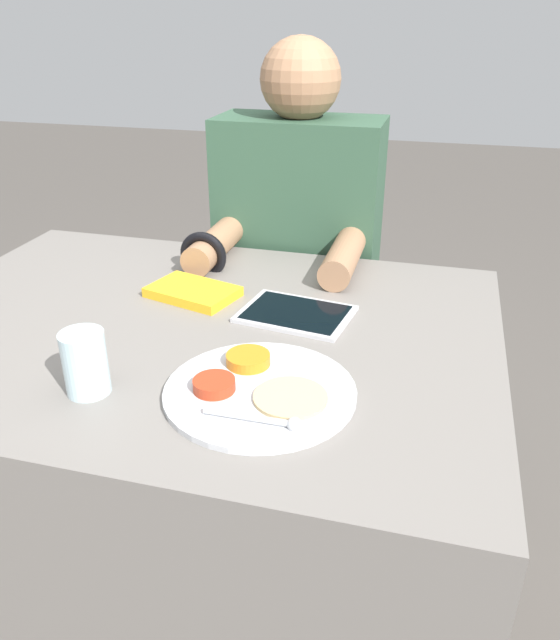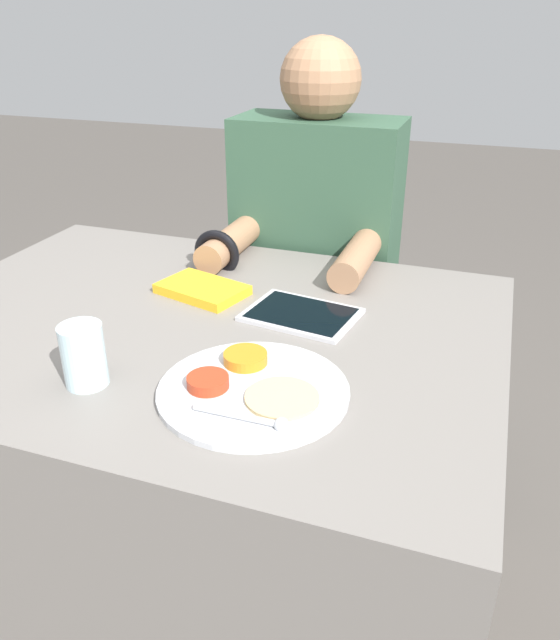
{
  "view_description": "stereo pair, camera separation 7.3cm",
  "coord_description": "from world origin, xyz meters",
  "px_view_note": "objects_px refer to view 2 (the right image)",
  "views": [
    {
      "loc": [
        0.44,
        -0.97,
        1.28
      ],
      "look_at": [
        0.19,
        -0.05,
        0.81
      ],
      "focal_mm": 35.0,
      "sensor_mm": 36.0,
      "label": 1
    },
    {
      "loc": [
        0.51,
        -0.95,
        1.28
      ],
      "look_at": [
        0.19,
        -0.05,
        0.81
      ],
      "focal_mm": 35.0,
      "sensor_mm": 36.0,
      "label": 2
    }
  ],
  "objects_px": {
    "thali_tray": "(252,388)",
    "drinking_glass": "(84,355)",
    "red_notebook": "(202,290)",
    "tablet_device": "(301,314)",
    "person_diner": "(314,296)"
  },
  "relations": [
    {
      "from": "thali_tray",
      "to": "drinking_glass",
      "type": "xyz_separation_m",
      "value": [
        -0.26,
        -0.06,
        0.04
      ]
    },
    {
      "from": "person_diner",
      "to": "drinking_glass",
      "type": "distance_m",
      "value": 0.84
    },
    {
      "from": "thali_tray",
      "to": "tablet_device",
      "type": "xyz_separation_m",
      "value": [
        -0.01,
        0.28,
        -0.0
      ]
    },
    {
      "from": "tablet_device",
      "to": "person_diner",
      "type": "bearing_deg",
      "value": 103.1
    },
    {
      "from": "tablet_device",
      "to": "drinking_glass",
      "type": "relative_size",
      "value": 2.23
    },
    {
      "from": "thali_tray",
      "to": "person_diner",
      "type": "distance_m",
      "value": 0.76
    },
    {
      "from": "red_notebook",
      "to": "thali_tray",
      "type": "bearing_deg",
      "value": -53.14
    },
    {
      "from": "thali_tray",
      "to": "drinking_glass",
      "type": "relative_size",
      "value": 2.92
    },
    {
      "from": "drinking_glass",
      "to": "red_notebook",
      "type": "bearing_deg",
      "value": 86.87
    },
    {
      "from": "thali_tray",
      "to": "person_diner",
      "type": "xyz_separation_m",
      "value": [
        -0.11,
        0.74,
        -0.18
      ]
    },
    {
      "from": "red_notebook",
      "to": "person_diner",
      "type": "xyz_separation_m",
      "value": [
        0.12,
        0.42,
        -0.18
      ]
    },
    {
      "from": "red_notebook",
      "to": "person_diner",
      "type": "distance_m",
      "value": 0.47
    },
    {
      "from": "red_notebook",
      "to": "tablet_device",
      "type": "height_order",
      "value": "red_notebook"
    },
    {
      "from": "red_notebook",
      "to": "person_diner",
      "type": "height_order",
      "value": "person_diner"
    },
    {
      "from": "red_notebook",
      "to": "tablet_device",
      "type": "distance_m",
      "value": 0.23
    }
  ]
}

